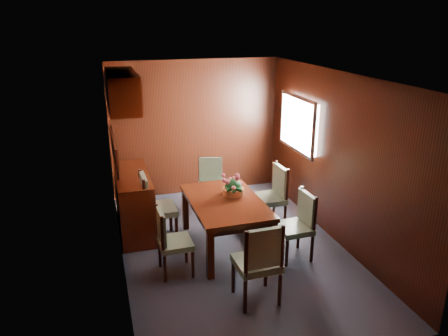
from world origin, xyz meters
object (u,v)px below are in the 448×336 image
object	(u,v)px
dining_table	(225,207)
flower_centerpiece	(233,184)
chair_right_near	(299,222)
sideboard	(134,202)
chair_left_near	(170,238)
chair_head	(259,260)

from	to	relation	value
dining_table	flower_centerpiece	size ratio (longest dim) A/B	4.78
dining_table	chair_right_near	distance (m)	1.01
sideboard	chair_left_near	size ratio (longest dim) A/B	1.58
flower_centerpiece	chair_right_near	bearing A→B (deg)	-44.27
chair_right_near	flower_centerpiece	size ratio (longest dim) A/B	2.88
sideboard	chair_head	xyz separation A→B (m)	(1.16, -2.23, 0.11)
dining_table	chair_left_near	xyz separation A→B (m)	(-0.85, -0.45, -0.12)
chair_head	sideboard	bearing A→B (deg)	115.83
sideboard	chair_right_near	xyz separation A→B (m)	(2.03, -1.42, 0.06)
sideboard	chair_right_near	distance (m)	2.48
chair_left_near	chair_head	world-z (taller)	chair_head
dining_table	flower_centerpiece	bearing A→B (deg)	42.20
chair_head	flower_centerpiece	bearing A→B (deg)	81.86
flower_centerpiece	sideboard	bearing A→B (deg)	150.92
sideboard	flower_centerpiece	world-z (taller)	flower_centerpiece
sideboard	chair_right_near	bearing A→B (deg)	-35.00
sideboard	chair_left_near	world-z (taller)	sideboard
chair_left_near	flower_centerpiece	distance (m)	1.24
sideboard	chair_left_near	bearing A→B (deg)	-76.88
flower_centerpiece	chair_head	bearing A→B (deg)	-96.46
chair_right_near	chair_head	distance (m)	1.19
chair_left_near	chair_right_near	distance (m)	1.71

